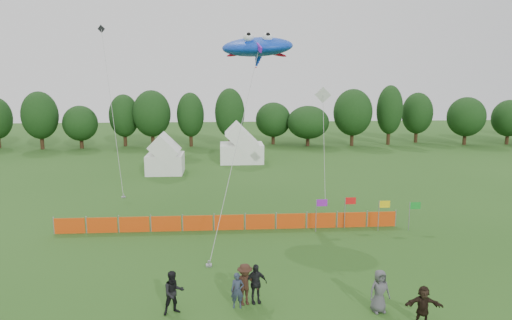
{
  "coord_description": "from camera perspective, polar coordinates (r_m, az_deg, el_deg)",
  "views": [
    {
      "loc": [
        -1.7,
        -18.61,
        9.75
      ],
      "look_at": [
        0.0,
        6.0,
        5.2
      ],
      "focal_mm": 32.0,
      "sensor_mm": 36.0,
      "label": 1
    }
  ],
  "objects": [
    {
      "name": "spectator_d",
      "position": [
        20.49,
        -0.08,
        -15.19
      ],
      "size": [
        1.1,
        0.62,
        1.77
      ],
      "primitive_type": "imported",
      "rotation": [
        0.0,
        0.0,
        0.19
      ],
      "color": "black",
      "rests_on": "ground"
    },
    {
      "name": "spectator_c",
      "position": [
        20.33,
        -1.4,
        -15.27
      ],
      "size": [
        1.33,
        0.96,
        1.86
      ],
      "primitive_type": "imported",
      "rotation": [
        0.0,
        0.0,
        0.25
      ],
      "color": "#331D14",
      "rests_on": "ground"
    },
    {
      "name": "ground",
      "position": [
        21.08,
        1.17,
        -17.11
      ],
      "size": [
        160.0,
        160.0,
        0.0
      ],
      "primitive_type": "plane",
      "color": "#234C16",
      "rests_on": "ground"
    },
    {
      "name": "stingray_kite",
      "position": [
        32.96,
        0.12,
        13.87
      ],
      "size": [
        6.55,
        16.98,
        12.67
      ],
      "color": "blue",
      "rests_on": "ground"
    },
    {
      "name": "spectator_f",
      "position": [
        20.1,
        20.16,
        -16.67
      ],
      "size": [
        1.54,
        0.68,
        1.6
      ],
      "primitive_type": "imported",
      "rotation": [
        0.0,
        0.0,
        -0.14
      ],
      "color": "black",
      "rests_on": "ground"
    },
    {
      "name": "flag_row",
      "position": [
        30.02,
        13.35,
        -6.06
      ],
      "size": [
        6.73,
        0.78,
        2.12
      ],
      "color": "gray",
      "rests_on": "ground"
    },
    {
      "name": "barrier_fence",
      "position": [
        29.57,
        -3.39,
        -7.79
      ],
      "size": [
        21.9,
        0.06,
        1.0
      ],
      "color": "#D4410B",
      "rests_on": "ground"
    },
    {
      "name": "spectator_e",
      "position": [
        20.45,
        15.18,
        -15.53
      ],
      "size": [
        0.98,
        0.72,
        1.84
      ],
      "primitive_type": "imported",
      "rotation": [
        0.0,
        0.0,
        0.15
      ],
      "color": "#4A494E",
      "rests_on": "ground"
    },
    {
      "name": "small_kite_white",
      "position": [
        36.97,
        8.44,
        4.92
      ],
      "size": [
        1.32,
        3.42,
        8.91
      ],
      "color": "silver",
      "rests_on": "ground"
    },
    {
      "name": "tent_left",
      "position": [
        47.15,
        -11.29,
        0.35
      ],
      "size": [
        3.68,
        3.68,
        3.25
      ],
      "color": "white",
      "rests_on": "ground"
    },
    {
      "name": "treeline",
      "position": [
        63.86,
        -0.97,
        5.45
      ],
      "size": [
        104.57,
        8.78,
        8.36
      ],
      "color": "#382314",
      "rests_on": "ground"
    },
    {
      "name": "small_kite_dark",
      "position": [
        43.01,
        -17.72,
        7.28
      ],
      "size": [
        3.91,
        9.73,
        14.59
      ],
      "color": "black",
      "rests_on": "ground"
    },
    {
      "name": "spectator_b",
      "position": [
        19.93,
        -10.26,
        -16.0
      ],
      "size": [
        1.1,
        0.99,
        1.86
      ],
      "primitive_type": "imported",
      "rotation": [
        0.0,
        0.0,
        0.38
      ],
      "color": "black",
      "rests_on": "ground"
    },
    {
      "name": "spectator_a",
      "position": [
        20.17,
        -2.35,
        -15.98
      ],
      "size": [
        0.58,
        0.39,
        1.55
      ],
      "primitive_type": "imported",
      "rotation": [
        0.0,
        0.0,
        -0.04
      ],
      "color": "#293245",
      "rests_on": "ground"
    },
    {
      "name": "tent_right",
      "position": [
        52.2,
        -1.81,
        1.65
      ],
      "size": [
        4.96,
        3.97,
        3.5
      ],
      "color": "white",
      "rests_on": "ground"
    }
  ]
}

